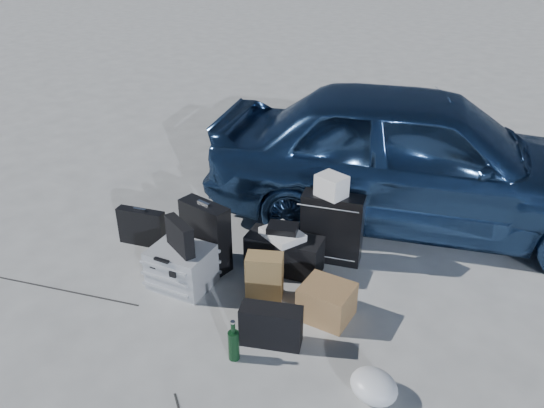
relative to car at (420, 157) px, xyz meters
The scene contains 16 objects.
ground 2.65m from the car, 104.67° to the right, with size 60.00×60.00×0.00m, color #ADADA8.
car is the anchor object (origin of this frame).
pelican_case 2.62m from the car, 118.09° to the right, with size 0.50×0.41×0.37m, color #A6A7AB.
laptop_bag 2.57m from the car, 117.75° to the right, with size 0.36×0.09×0.27m, color black.
briefcase 2.87m from the car, 135.14° to the right, with size 0.48×0.11×0.37m, color black.
suitcase_left 2.31m from the car, 123.06° to the right, with size 0.49×0.18×0.63m, color black.
suitcase_right 1.28m from the car, 106.26° to the right, with size 0.56×0.20×0.67m, color black.
white_carton 1.25m from the car, 106.85° to the right, with size 0.25×0.20×0.20m, color silver.
duffel_bag 1.76m from the car, 111.36° to the right, with size 0.68×0.29×0.34m, color black.
flat_box_white 1.73m from the car, 111.53° to the right, with size 0.36×0.27×0.06m, color silver.
flat_box_black 1.71m from the car, 111.66° to the right, with size 0.26×0.19×0.06m, color black.
kraft_bag 2.13m from the car, 104.62° to the right, with size 0.30×0.18×0.41m, color olive.
cardboard_box 2.01m from the car, 88.83° to the right, with size 0.39×0.34×0.29m, color #9A6F43.
plastic_bag 2.64m from the car, 74.04° to the right, with size 0.34×0.29×0.19m, color silver.
messenger_bag 2.50m from the car, 93.56° to the right, with size 0.46×0.17×0.32m, color black.
green_bottle 2.79m from the car, 95.86° to the right, with size 0.08×0.08×0.33m, color black.
Camera 1 is at (2.24, -2.48, 2.79)m, focal length 35.00 mm.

